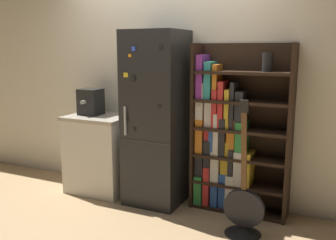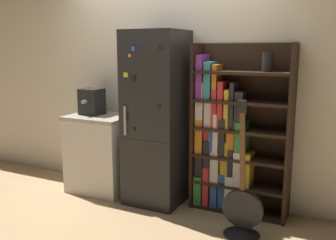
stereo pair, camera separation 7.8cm
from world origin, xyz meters
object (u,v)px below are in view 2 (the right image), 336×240
(espresso_machine, at_px, (92,102))
(guitar, at_px, (242,217))
(refrigerator, at_px, (157,119))
(bookshelf, at_px, (230,139))

(espresso_machine, distance_m, guitar, 2.15)
(refrigerator, xyz_separation_m, bookshelf, (0.78, 0.15, -0.18))
(refrigerator, relative_size, espresso_machine, 6.12)
(espresso_machine, bearing_deg, guitar, -10.90)
(refrigerator, distance_m, espresso_machine, 0.87)
(espresso_machine, bearing_deg, refrigerator, -0.81)
(bookshelf, bearing_deg, refrigerator, -169.02)
(refrigerator, relative_size, bookshelf, 1.08)
(refrigerator, height_order, guitar, refrigerator)
(refrigerator, xyz_separation_m, espresso_machine, (-0.86, 0.01, 0.13))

